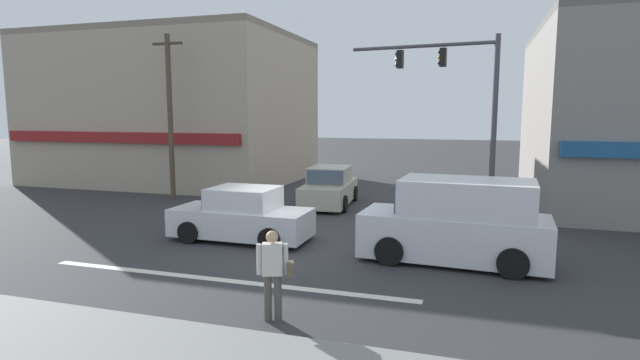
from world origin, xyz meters
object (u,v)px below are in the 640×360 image
at_px(utility_pole_near_left, 170,115).
at_px(van_parked_curbside, 458,223).
at_px(utility_pole_far_right, 566,114).
at_px(sedan_crossing_rightbound, 329,188).
at_px(pedestrian_foreground_with_bag, 274,270).
at_px(traffic_light_mast, 464,100).
at_px(sedan_waiting_far, 242,216).

distance_m(utility_pole_near_left, van_parked_curbside, 13.80).
height_order(utility_pole_far_right, van_parked_curbside, utility_pole_far_right).
xyz_separation_m(utility_pole_far_right, sedan_crossing_rightbound, (-8.80, -1.29, -2.98)).
relative_size(sedan_crossing_rightbound, pedestrian_foreground_with_bag, 2.53).
distance_m(utility_pole_far_right, van_parked_curbside, 9.01).
distance_m(utility_pole_near_left, sedan_crossing_rightbound, 7.56).
bearing_deg(traffic_light_mast, sedan_crossing_rightbound, 156.87).
xyz_separation_m(sedan_waiting_far, pedestrian_foreground_with_bag, (3.15, -5.11, 0.24)).
height_order(utility_pole_near_left, utility_pole_far_right, utility_pole_far_right).
relative_size(sedan_waiting_far, van_parked_curbside, 0.88).
bearing_deg(sedan_crossing_rightbound, traffic_light_mast, -23.13).
xyz_separation_m(utility_pole_far_right, traffic_light_mast, (-3.60, -3.50, 0.48)).
distance_m(utility_pole_far_right, pedestrian_foreground_with_bag, 14.44).
bearing_deg(utility_pole_far_right, van_parked_curbside, -114.22).
relative_size(sedan_waiting_far, sedan_crossing_rightbound, 0.98).
xyz_separation_m(utility_pole_near_left, traffic_light_mast, (12.12, -1.56, 0.51)).
height_order(utility_pole_far_right, sedan_crossing_rightbound, utility_pole_far_right).
bearing_deg(sedan_crossing_rightbound, utility_pole_far_right, 8.32).
bearing_deg(van_parked_curbside, pedestrian_foreground_with_bag, -122.49).
relative_size(traffic_light_mast, sedan_waiting_far, 1.51).
bearing_deg(utility_pole_far_right, traffic_light_mast, -135.81).
bearing_deg(van_parked_curbside, utility_pole_far_right, 65.78).
height_order(sedan_crossing_rightbound, van_parked_curbside, van_parked_curbside).
bearing_deg(utility_pole_near_left, van_parked_curbside, -25.79).
distance_m(sedan_waiting_far, van_parked_curbside, 6.18).
height_order(sedan_waiting_far, pedestrian_foreground_with_bag, pedestrian_foreground_with_bag).
height_order(traffic_light_mast, pedestrian_foreground_with_bag, traffic_light_mast).
relative_size(utility_pole_far_right, sedan_crossing_rightbound, 1.68).
relative_size(utility_pole_near_left, sedan_waiting_far, 1.71).
relative_size(utility_pole_near_left, van_parked_curbside, 1.50).
height_order(traffic_light_mast, sedan_crossing_rightbound, traffic_light_mast).
height_order(utility_pole_near_left, pedestrian_foreground_with_bag, utility_pole_near_left).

